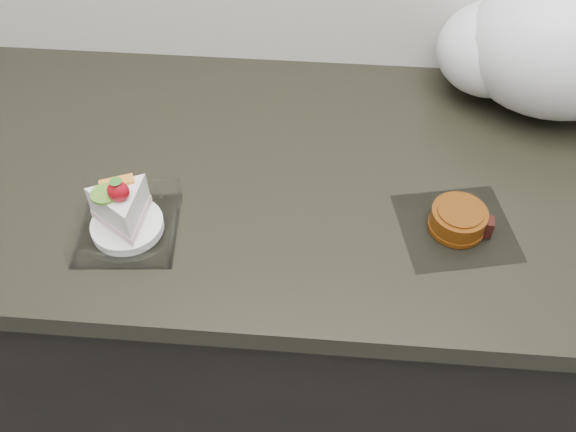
{
  "coord_description": "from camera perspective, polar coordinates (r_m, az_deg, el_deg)",
  "views": [
    {
      "loc": [
        -0.02,
        0.92,
        1.65
      ],
      "look_at": [
        -0.07,
        1.55,
        0.94
      ],
      "focal_mm": 40.0,
      "sensor_mm": 36.0,
      "label": 1
    }
  ],
  "objects": [
    {
      "name": "counter",
      "position": [
        1.43,
        3.25,
        -9.05
      ],
      "size": [
        2.04,
        0.64,
        0.9
      ],
      "color": "black",
      "rests_on": "ground"
    },
    {
      "name": "plastic_bag",
      "position": [
        1.22,
        22.38,
        13.94
      ],
      "size": [
        0.39,
        0.28,
        0.32
      ],
      "rotation": [
        0.0,
        0.0,
        0.04
      ],
      "color": "white",
      "rests_on": "counter"
    },
    {
      "name": "cake_tray",
      "position": [
        0.99,
        -14.3,
        -0.09
      ],
      "size": [
        0.16,
        0.16,
        0.12
      ],
      "rotation": [
        0.0,
        0.0,
        0.09
      ],
      "color": "white",
      "rests_on": "counter"
    },
    {
      "name": "mooncake_wrap",
      "position": [
        1.01,
        14.93,
        -0.44
      ],
      "size": [
        0.2,
        0.19,
        0.04
      ],
      "rotation": [
        0.0,
        0.0,
        0.39
      ],
      "color": "white",
      "rests_on": "counter"
    }
  ]
}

